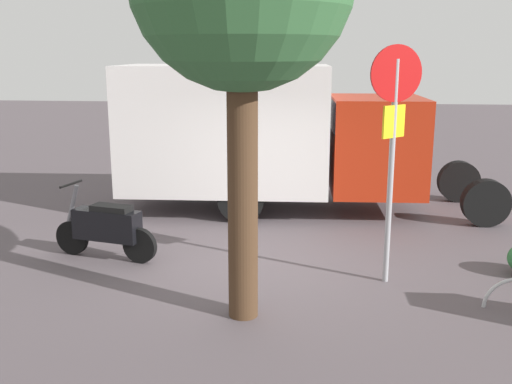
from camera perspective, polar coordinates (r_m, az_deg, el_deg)
The scene contains 4 objects.
ground_plane at distance 9.24m, azimuth 0.52°, elevation -7.14°, with size 60.00×60.00×0.00m, color #534A4E.
box_truck_near at distance 12.16m, azimuth 1.40°, elevation 5.77°, with size 7.65×2.47×2.97m.
motorcycle at distance 9.71m, azimuth -14.18°, elevation -3.30°, with size 1.78×0.70×1.20m.
stop_sign at distance 8.32m, azimuth 13.06°, elevation 6.02°, with size 0.71×0.33×3.33m.
Camera 1 is at (-0.80, 8.62, 3.24)m, focal length 41.64 mm.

